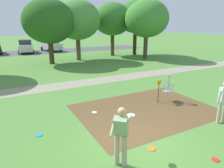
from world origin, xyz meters
The scene contains 18 objects.
ground_plane centered at (0.00, 0.00, 0.00)m, with size 160.00×160.00×0.00m, color #518438.
dirt_tee_pad centered at (1.93, 2.06, 0.00)m, with size 6.20×4.58×0.01m, color brown.
disc_golf_basket centered at (3.58, 2.47, 0.75)m, with size 0.98×0.58×1.39m.
player_foreground_watching centered at (-1.07, -0.72, 0.99)m, with size 1.07×0.68×1.71m.
player_throwing centered at (3.79, -0.40, 0.97)m, with size 0.50×0.44×1.71m.
frisbee_near_basket centered at (-0.29, 2.91, 0.01)m, with size 0.23×0.23×0.02m, color white.
frisbee_by_tee centered at (-2.82, 2.04, 0.01)m, with size 0.26×0.26×0.02m, color #1E93DB.
frisbee_mid_grass centered at (0.18, -0.55, 0.01)m, with size 0.26×0.26×0.02m, color orange.
frisbee_far_left centered at (1.47, -1.87, 0.01)m, with size 0.22×0.22×0.02m, color red.
tree_near_left centered at (3.96, 16.92, 4.31)m, with size 4.96×4.96×6.44m.
tree_near_right centered at (8.99, 18.27, 4.47)m, with size 4.67×4.67×6.47m.
tree_mid_left centered at (11.13, 14.21, 4.47)m, with size 4.86×4.86×6.55m.
tree_mid_center centered at (0.81, 16.08, 4.12)m, with size 5.00×5.00×6.26m.
tree_far_left centered at (11.88, 17.49, 4.76)m, with size 4.69×4.69×6.78m.
parking_lot_strip centered at (0.00, 26.55, 0.00)m, with size 36.00×6.00×0.01m, color #4C4C51.
parked_car_center_left centered at (-0.49, 26.43, 0.92)m, with size 2.29×4.36×1.84m.
parked_car_center_right centered at (3.10, 26.78, 0.92)m, with size 2.64×4.48×1.84m.
gravel_path centered at (0.00, 7.81, 0.00)m, with size 40.00×1.68×0.00m, color gray.
Camera 1 is at (-3.63, -4.93, 3.79)m, focal length 32.80 mm.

